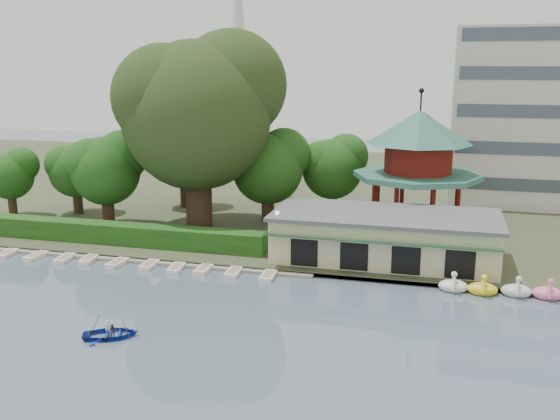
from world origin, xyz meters
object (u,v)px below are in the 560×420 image
(dock, at_px, (120,258))
(rowboat_with_passengers, at_px, (110,330))
(boathouse, at_px, (385,236))
(big_tree, at_px, (199,106))
(pavilion, at_px, (418,159))

(dock, distance_m, rowboat_with_passengers, 16.03)
(boathouse, relative_size, big_tree, 0.96)
(pavilion, height_order, rowboat_with_passengers, pavilion)
(pavilion, xyz_separation_m, big_tree, (-20.80, -3.77, 4.91))
(boathouse, bearing_deg, pavilion, 78.72)
(dock, height_order, rowboat_with_passengers, rowboat_with_passengers)
(pavilion, xyz_separation_m, rowboat_with_passengers, (-16.74, -29.09, -7.00))
(dock, distance_m, pavilion, 29.14)
(rowboat_with_passengers, bearing_deg, pavilion, 60.08)
(boathouse, relative_size, pavilion, 1.38)
(dock, distance_m, big_tree, 16.82)
(dock, relative_size, pavilion, 2.52)
(dock, height_order, pavilion, pavilion)
(pavilion, bearing_deg, boathouse, -101.28)
(boathouse, distance_m, pavilion, 11.43)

